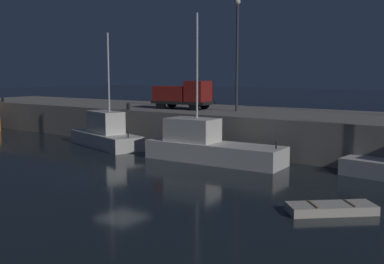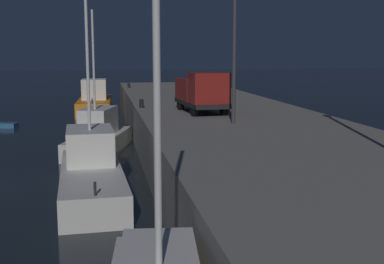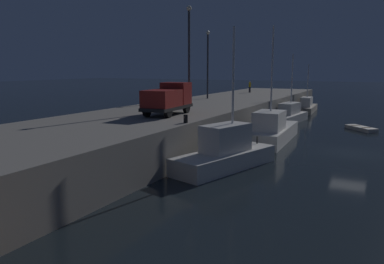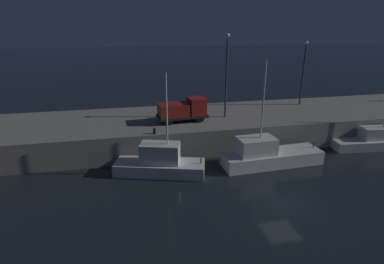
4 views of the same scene
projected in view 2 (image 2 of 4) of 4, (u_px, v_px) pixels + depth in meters
name	position (u px, v px, depth m)	size (l,w,h in m)	color
pier_quay	(252.00, 151.00, 25.71)	(71.46, 10.57, 2.75)	gray
fishing_boat_blue	(91.00, 172.00, 22.78)	(9.47, 3.07, 9.62)	silver
fishing_boat_white	(95.00, 102.00, 53.35)	(10.81, 3.63, 8.64)	orange
fishing_boat_orange	(99.00, 136.00, 32.49)	(8.14, 4.56, 8.80)	silver
dinghy_orange_near	(0.00, 125.00, 42.92)	(1.72, 3.07, 0.44)	#2D6099
lamp_post_west	(235.00, 20.00, 24.83)	(0.44, 0.44, 8.76)	#38383D
utility_truck	(202.00, 92.00, 29.95)	(5.33, 2.48, 2.41)	black
bollard_west	(141.00, 104.00, 32.78)	(0.28, 0.28, 0.54)	black
bollard_central	(129.00, 85.00, 51.01)	(0.28, 0.28, 0.47)	black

